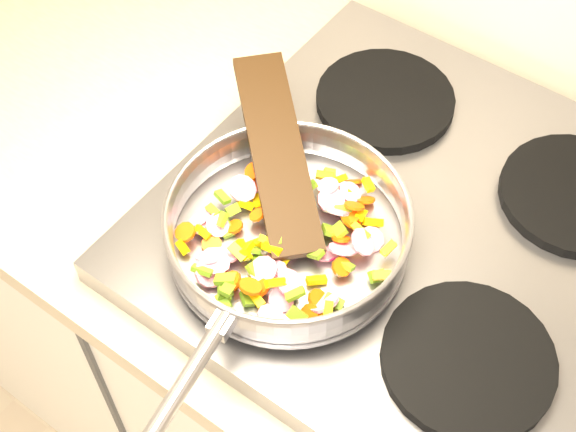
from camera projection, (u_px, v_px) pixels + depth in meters
The scene contains 8 objects.
cooktop at pixel (419, 228), 1.00m from camera, with size 0.60×0.60×0.04m, color #939399.
grate_fl at pixel (262, 235), 0.96m from camera, with size 0.19×0.19×0.02m, color black.
grate_fr at pixel (468, 360), 0.86m from camera, with size 0.19×0.19×0.02m, color black.
grate_bl at pixel (385, 100), 1.10m from camera, with size 0.19×0.19×0.02m, color black.
grate_br at pixel (576, 195), 1.00m from camera, with size 0.19×0.19×0.02m, color black.
saute_pan at pixel (287, 228), 0.92m from camera, with size 0.33×0.49×0.06m.
vegetable_heap at pixel (284, 238), 0.93m from camera, with size 0.25×0.26×0.05m.
wooden_spatula at pixel (277, 151), 0.96m from camera, with size 0.28×0.06×0.01m, color black.
Camera 1 is at (-0.49, 1.10, 1.74)m, focal length 50.00 mm.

